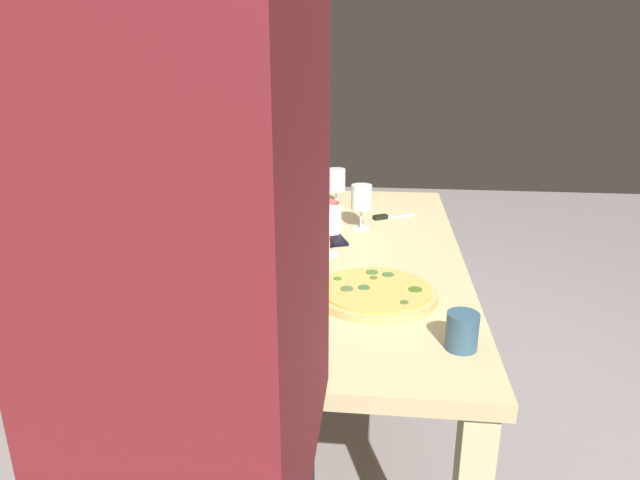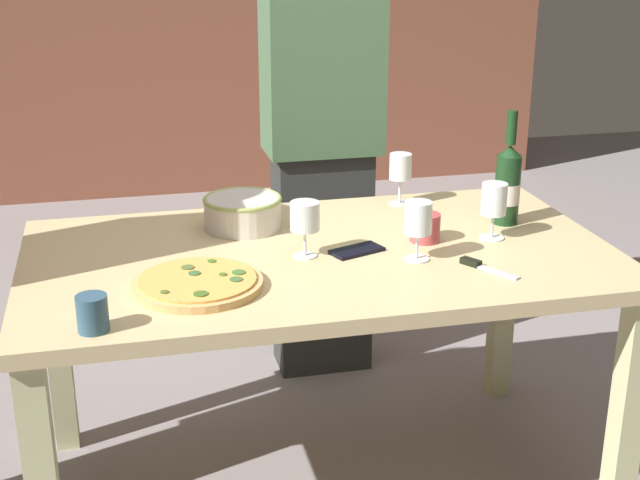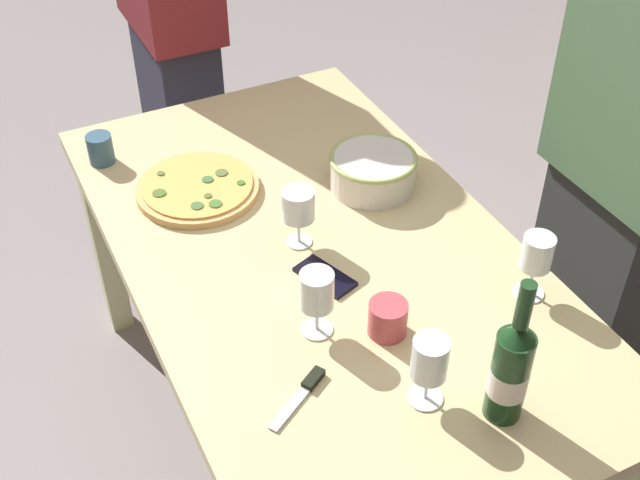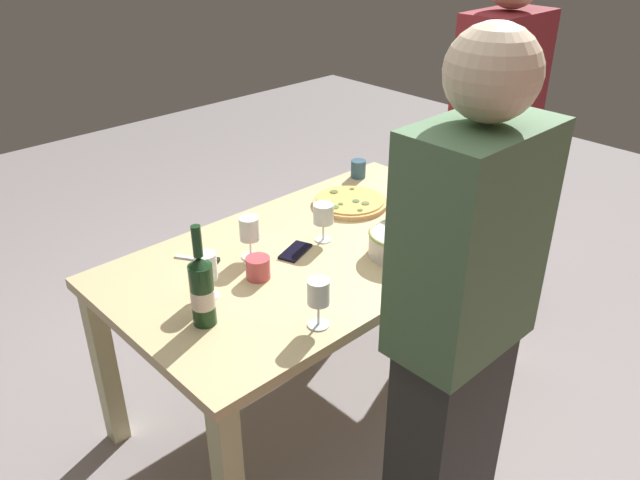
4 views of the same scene
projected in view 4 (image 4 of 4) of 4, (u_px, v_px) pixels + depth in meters
ground_plane at (320, 397)px, 2.76m from camera, size 8.00×8.00×0.00m
dining_table at (320, 268)px, 2.45m from camera, size 1.60×0.90×0.75m
pizza at (350, 202)px, 2.73m from camera, size 0.32×0.32×0.03m
serving_bowl at (399, 242)px, 2.33m from camera, size 0.23×0.23×0.09m
wine_bottle at (202, 289)px, 1.92m from camera, size 0.08×0.08×0.34m
wine_glass_near_pizza at (323, 215)px, 2.40m from camera, size 0.08×0.08×0.15m
wine_glass_by_bottle at (206, 267)px, 2.06m from camera, size 0.07×0.07×0.16m
wine_glass_far_left at (249, 230)px, 2.29m from camera, size 0.07×0.07×0.16m
wine_glass_far_right at (318, 295)px, 1.91m from camera, size 0.07×0.07×0.16m
cup_amber at (358, 169)px, 2.98m from camera, size 0.07×0.07×0.08m
cup_ceramic at (258, 268)px, 2.19m from camera, size 0.08×0.08×0.08m
cell_phone at (295, 251)px, 2.36m from camera, size 0.16×0.11×0.01m
pizza_knife at (203, 259)px, 2.31m from camera, size 0.11×0.16×0.02m
person_host at (459, 332)px, 1.75m from camera, size 0.40×0.24×1.69m
person_guest_left at (492, 146)px, 3.01m from camera, size 0.43×0.24×1.73m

